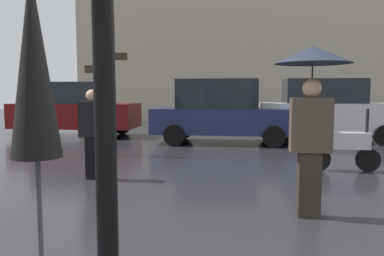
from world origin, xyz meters
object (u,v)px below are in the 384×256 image
object	(u,v)px
street_signpost	(106,89)
parked_scooter	(341,143)
parked_car_distant	(222,111)
parked_car_right	(74,109)
folded_patio_umbrella_far	(34,80)
pedestrian_with_umbrella	(312,90)
pedestrian_with_bag	(94,129)
parked_car_left	(327,110)

from	to	relation	value
street_signpost	parked_scooter	bearing A→B (deg)	-13.75
parked_car_distant	street_signpost	size ratio (longest dim) A/B	1.63
parked_car_right	street_signpost	xyz separation A→B (m)	(2.57, -3.76, 0.66)
folded_patio_umbrella_far	parked_scooter	world-z (taller)	folded_patio_umbrella_far
folded_patio_umbrella_far	pedestrian_with_umbrella	size ratio (longest dim) A/B	1.14
pedestrian_with_umbrella	pedestrian_with_bag	bearing A→B (deg)	25.89
street_signpost	pedestrian_with_bag	bearing A→B (deg)	-74.91
street_signpost	folded_patio_umbrella_far	bearing A→B (deg)	-73.87
folded_patio_umbrella_far	parked_car_left	distance (m)	10.65
parked_car_right	parked_car_distant	size ratio (longest dim) A/B	0.99
parked_car_distant	parked_scooter	bearing A→B (deg)	-63.02
folded_patio_umbrella_far	parked_car_distant	world-z (taller)	folded_patio_umbrella_far
pedestrian_with_bag	parked_car_right	distance (m)	7.07
pedestrian_with_umbrella	parked_car_right	xyz separation A→B (m)	(-6.67, 7.91, -0.60)
parked_scooter	street_signpost	bearing A→B (deg)	-174.74
pedestrian_with_bag	parked_car_left	distance (m)	7.94
pedestrian_with_bag	parked_scooter	world-z (taller)	pedestrian_with_bag
parked_scooter	pedestrian_with_bag	bearing A→B (deg)	-145.88
parked_scooter	parked_car_left	bearing A→B (deg)	99.34
folded_patio_umbrella_far	street_signpost	xyz separation A→B (m)	(-1.86, 6.42, 0.01)
pedestrian_with_umbrella	street_signpost	xyz separation A→B (m)	(-4.10, 4.15, 0.06)
parked_car_right	street_signpost	bearing A→B (deg)	133.00
pedestrian_with_umbrella	pedestrian_with_bag	size ratio (longest dim) A/B	1.31
parked_car_distant	street_signpost	distance (m)	3.83
folded_patio_umbrella_far	pedestrian_with_umbrella	bearing A→B (deg)	45.42
folded_patio_umbrella_far	parked_car_distant	xyz separation A→B (m)	(0.89, 9.01, -0.65)
pedestrian_with_bag	parked_car_left	bearing A→B (deg)	-28.55
pedestrian_with_umbrella	parked_car_right	distance (m)	10.36
parked_car_right	street_signpost	distance (m)	4.60
pedestrian_with_umbrella	parked_scooter	xyz separation A→B (m)	(1.15, 2.87, -1.01)
folded_patio_umbrella_far	parked_car_right	world-z (taller)	folded_patio_umbrella_far
folded_patio_umbrella_far	parked_car_distant	distance (m)	9.08
pedestrian_with_umbrella	parked_car_left	world-z (taller)	pedestrian_with_umbrella
folded_patio_umbrella_far	street_signpost	size ratio (longest dim) A/B	0.89
pedestrian_with_umbrella	parked_car_distant	distance (m)	6.90
parked_car_left	parked_scooter	bearing A→B (deg)	-103.64
parked_car_right	parked_scooter	bearing A→B (deg)	155.82
folded_patio_umbrella_far	parked_car_left	bearing A→B (deg)	66.86
parked_car_left	parked_car_right	distance (m)	8.61
parked_car_left	parked_car_right	bearing A→B (deg)	173.28
pedestrian_with_bag	parked_car_distant	world-z (taller)	parked_car_distant
pedestrian_with_umbrella	parked_scooter	world-z (taller)	pedestrian_with_umbrella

